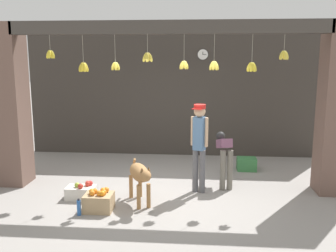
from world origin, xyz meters
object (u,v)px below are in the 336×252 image
at_px(fruit_crate_apples, 81,192).
at_px(shopkeeper, 199,141).
at_px(worker_stooping, 224,153).
at_px(dog, 140,175).
at_px(water_bottle, 79,208).
at_px(fruit_crate_oranges, 99,201).
at_px(produce_box_green, 247,164).
at_px(wall_clock, 203,54).

bearing_deg(fruit_crate_apples, shopkeeper, 13.52).
relative_size(worker_stooping, fruit_crate_apples, 1.98).
distance_m(dog, water_bottle, 1.15).
xyz_separation_m(shopkeeper, fruit_crate_oranges, (-1.66, -1.02, -0.83)).
distance_m(worker_stooping, produce_box_green, 1.36).
bearing_deg(dog, fruit_crate_apples, -121.88).
xyz_separation_m(fruit_crate_oranges, produce_box_green, (2.75, 2.51, -0.02)).
xyz_separation_m(fruit_crate_apples, wall_clock, (2.19, 3.21, 2.47)).
bearing_deg(produce_box_green, water_bottle, -137.97).
xyz_separation_m(shopkeeper, wall_clock, (0.06, 2.70, 1.60)).
bearing_deg(shopkeeper, produce_box_green, -103.75).
bearing_deg(fruit_crate_apples, dog, -7.77).
distance_m(shopkeeper, produce_box_green, 2.03).
relative_size(shopkeeper, fruit_crate_oranges, 3.60).
height_order(dog, fruit_crate_apples, dog).
bearing_deg(fruit_crate_oranges, shopkeeper, 31.66).
relative_size(fruit_crate_oranges, produce_box_green, 1.10).
bearing_deg(water_bottle, fruit_crate_oranges, 37.54).
height_order(fruit_crate_oranges, fruit_crate_apples, fruit_crate_oranges).
xyz_separation_m(worker_stooping, wall_clock, (-0.44, 2.31, 1.92)).
xyz_separation_m(shopkeeper, produce_box_green, (1.08, 1.49, -0.85)).
relative_size(dog, worker_stooping, 0.97).
distance_m(fruit_crate_apples, produce_box_green, 3.78).
bearing_deg(produce_box_green, worker_stooping, -117.89).
height_order(dog, shopkeeper, shopkeeper).
distance_m(shopkeeper, water_bottle, 2.46).
height_order(dog, water_bottle, dog).
bearing_deg(fruit_crate_apples, fruit_crate_oranges, -47.82).
distance_m(dog, fruit_crate_apples, 1.19).
bearing_deg(produce_box_green, wall_clock, 130.17).
height_order(shopkeeper, produce_box_green, shopkeeper).
xyz_separation_m(dog, water_bottle, (-0.92, -0.57, -0.40)).
height_order(worker_stooping, produce_box_green, worker_stooping).
relative_size(dog, water_bottle, 3.53).
bearing_deg(water_bottle, fruit_crate_apples, 104.58).
relative_size(dog, fruit_crate_apples, 1.92).
xyz_separation_m(produce_box_green, wall_clock, (-1.02, 1.21, 2.45)).
bearing_deg(fruit_crate_apples, water_bottle, -75.42).
bearing_deg(water_bottle, produce_box_green, 42.03).
relative_size(dog, fruit_crate_oranges, 2.12).
bearing_deg(water_bottle, dog, 32.03).
bearing_deg(fruit_crate_oranges, water_bottle, -142.46).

